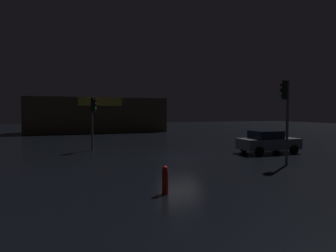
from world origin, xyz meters
TOP-DOWN VIEW (x-y plane):
  - ground_plane at (0.00, 0.00)m, footprint 120.00×120.00m
  - store_building at (-2.24, 26.05)m, footprint 19.36×6.69m
  - traffic_signal_main at (-4.97, 5.00)m, footprint 0.42×0.42m
  - traffic_signal_opposite at (4.20, -4.70)m, footprint 0.42×0.43m
  - car_near at (6.40, -0.68)m, footprint 4.29×2.25m
  - fire_hydrant at (-3.79, -7.63)m, footprint 0.22×0.22m

SIDE VIEW (x-z plane):
  - ground_plane at x=0.00m, z-range 0.00..0.00m
  - fire_hydrant at x=-3.79m, z-range 0.00..0.99m
  - car_near at x=6.40m, z-range 0.01..1.60m
  - store_building at x=-2.24m, z-range 0.00..4.95m
  - traffic_signal_main at x=-4.97m, z-range 0.83..4.79m
  - traffic_signal_opposite at x=4.20m, z-range 0.94..5.52m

